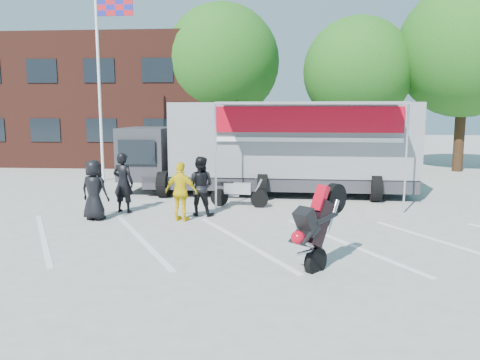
# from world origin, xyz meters

# --- Properties ---
(ground) EXTENTS (100.00, 100.00, 0.00)m
(ground) POSITION_xyz_m (0.00, 0.00, 0.00)
(ground) COLOR #ADADA7
(ground) RESTS_ON ground
(parking_bay_lines) EXTENTS (18.09, 13.33, 0.01)m
(parking_bay_lines) POSITION_xyz_m (0.00, 1.00, 0.01)
(parking_bay_lines) COLOR white
(parking_bay_lines) RESTS_ON ground
(office_building) EXTENTS (18.00, 8.00, 7.00)m
(office_building) POSITION_xyz_m (-10.00, 18.00, 3.50)
(office_building) COLOR #4B2018
(office_building) RESTS_ON ground
(flagpole) EXTENTS (1.61, 0.12, 8.00)m
(flagpole) POSITION_xyz_m (-6.24, 10.00, 5.05)
(flagpole) COLOR white
(flagpole) RESTS_ON ground
(tree_left) EXTENTS (6.12, 6.12, 8.64)m
(tree_left) POSITION_xyz_m (-2.00, 16.00, 5.57)
(tree_left) COLOR #382314
(tree_left) RESTS_ON ground
(tree_mid) EXTENTS (5.44, 5.44, 7.68)m
(tree_mid) POSITION_xyz_m (5.00, 15.00, 4.94)
(tree_mid) COLOR #382314
(tree_mid) RESTS_ON ground
(tree_right) EXTENTS (6.46, 6.46, 9.12)m
(tree_right) POSITION_xyz_m (10.00, 14.50, 5.88)
(tree_right) COLOR #382314
(tree_right) RESTS_ON ground
(transporter_truck) EXTENTS (10.47, 5.31, 3.28)m
(transporter_truck) POSITION_xyz_m (1.02, 7.23, 0.00)
(transporter_truck) COLOR gray
(transporter_truck) RESTS_ON ground
(parked_motorcycle) EXTENTS (1.92, 0.80, 0.98)m
(parked_motorcycle) POSITION_xyz_m (-0.18, 4.92, 0.00)
(parked_motorcycle) COLOR silver
(parked_motorcycle) RESTS_ON ground
(stunt_bike_rider) EXTENTS (1.56, 1.63, 1.81)m
(stunt_bike_rider) POSITION_xyz_m (2.08, -0.52, 0.00)
(stunt_bike_rider) COLOR black
(stunt_bike_rider) RESTS_ON ground
(spectator_leather_a) EXTENTS (0.92, 0.71, 1.67)m
(spectator_leather_a) POSITION_xyz_m (-4.04, 2.86, 0.84)
(spectator_leather_a) COLOR black
(spectator_leather_a) RESTS_ON ground
(spectator_leather_b) EXTENTS (0.73, 0.56, 1.78)m
(spectator_leather_b) POSITION_xyz_m (-3.56, 3.89, 0.89)
(spectator_leather_b) COLOR black
(spectator_leather_b) RESTS_ON ground
(spectator_leather_c) EXTENTS (0.93, 0.78, 1.71)m
(spectator_leather_c) POSITION_xyz_m (-1.22, 3.66, 0.86)
(spectator_leather_c) COLOR black
(spectator_leather_c) RESTS_ON ground
(spectator_hivis) EXTENTS (1.02, 0.64, 1.62)m
(spectator_hivis) POSITION_xyz_m (-1.62, 2.91, 0.81)
(spectator_hivis) COLOR yellow
(spectator_hivis) RESTS_ON ground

